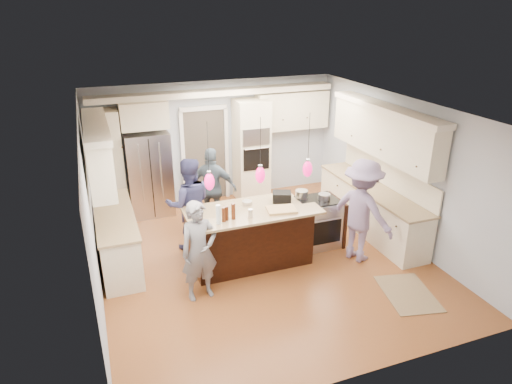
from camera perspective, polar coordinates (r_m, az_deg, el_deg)
ground_plane at (r=8.24m, az=0.86°, el=-8.28°), size 6.00×6.00×0.00m
room_shell at (r=7.48m, az=0.94°, el=3.77°), size 5.54×6.04×2.72m
refrigerator at (r=9.87m, az=-13.19°, el=2.24°), size 0.90×0.70×1.80m
oven_column at (r=10.31m, az=-0.58°, el=5.20°), size 0.72×0.69×2.30m
back_upper_cabinets at (r=9.87m, az=-9.04°, el=7.26°), size 5.30×0.61×2.54m
right_counter_run at (r=9.10m, az=14.71°, el=1.39°), size 0.64×3.10×2.51m
left_cabinets at (r=8.04m, az=-17.73°, el=-1.79°), size 0.64×2.30×2.51m
kitchen_island at (r=7.99m, az=-0.96°, el=-5.35°), size 2.10×1.46×1.12m
island_range at (r=8.58m, az=7.78°, el=-3.73°), size 0.82×0.71×0.92m
pendant_lights at (r=6.95m, az=0.54°, el=2.16°), size 1.75×0.15×1.03m
person_bar_end at (r=6.92m, az=-7.10°, el=-7.34°), size 0.63×0.46×1.59m
person_far_left at (r=8.30m, az=-8.36°, el=-1.55°), size 0.91×0.75×1.74m
person_far_right at (r=9.09m, az=-5.46°, el=0.47°), size 1.04×0.80×1.65m
person_range_side at (r=8.05m, az=13.06°, el=-2.31°), size 1.12×1.37×1.85m
floor_rug at (r=7.71m, az=18.46°, el=-11.93°), size 0.94×1.19×0.01m
water_bottle at (r=6.91m, az=-4.73°, el=-2.82°), size 0.09×0.09×0.31m
beer_bottle_a at (r=7.03m, az=-3.68°, el=-2.66°), size 0.08×0.08×0.23m
beer_bottle_b at (r=6.98m, az=-4.06°, el=-2.83°), size 0.07×0.07×0.24m
beer_bottle_c at (r=7.05m, az=-2.85°, el=-2.43°), size 0.08×0.08×0.26m
drink_can at (r=7.12m, az=-0.70°, el=-2.68°), size 0.09×0.09×0.14m
cutting_board at (r=7.38m, az=3.21°, el=-2.22°), size 0.52×0.41×0.04m
pot_large at (r=8.40m, az=5.72°, el=-0.24°), size 0.23×0.23×0.14m
pot_small at (r=8.37m, az=8.53°, el=-0.58°), size 0.22×0.22×0.11m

